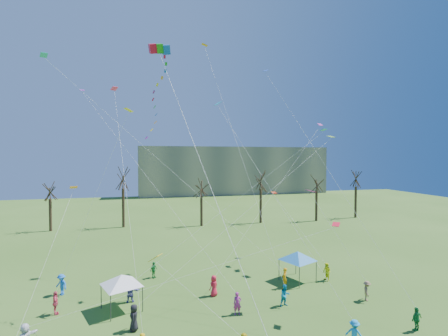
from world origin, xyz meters
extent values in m
cube|color=gray|center=(22.00, 82.00, 7.50)|extent=(60.00, 14.00, 15.00)
cylinder|color=black|center=(-20.46, 37.89, 2.55)|extent=(0.44, 0.44, 5.10)
cylinder|color=black|center=(-9.38, 37.98, 3.26)|extent=(0.44, 0.44, 6.52)
cylinder|color=black|center=(3.55, 35.85, 2.58)|extent=(0.44, 0.44, 5.15)
cylinder|color=black|center=(14.27, 35.74, 3.04)|extent=(0.44, 0.44, 6.08)
cylinder|color=black|center=(24.85, 34.86, 2.73)|extent=(0.44, 0.44, 5.46)
cylinder|color=black|center=(33.98, 35.93, 3.02)|extent=(0.44, 0.44, 6.05)
cube|color=red|center=(-4.86, 11.14, 21.08)|extent=(0.78, 1.18, 1.12)
cube|color=#199213|center=(-4.31, 11.14, 21.08)|extent=(0.78, 1.18, 1.12)
cube|color=blue|center=(-3.75, 11.14, 21.08)|extent=(0.78, 1.18, 1.12)
cylinder|color=white|center=(-1.99, 3.00, 11.24)|extent=(0.02, 0.02, 24.68)
cylinder|color=#3F3F44|center=(-8.03, 6.65, 0.97)|extent=(0.08, 0.08, 1.93)
cylinder|color=#3F3F44|center=(-5.83, 7.58, 0.97)|extent=(0.08, 0.08, 1.93)
cylinder|color=#3F3F44|center=(-8.97, 8.85, 0.97)|extent=(0.08, 0.08, 1.93)
cylinder|color=#3F3F44|center=(-6.77, 9.78, 0.97)|extent=(0.08, 0.08, 1.93)
pyramid|color=white|center=(-7.40, 8.21, 2.34)|extent=(3.39, 3.39, 0.83)
cylinder|color=#3F3F44|center=(7.77, 8.57, 0.99)|extent=(0.09, 0.09, 1.98)
cylinder|color=#3F3F44|center=(10.02, 9.53, 0.99)|extent=(0.09, 0.09, 1.98)
cylinder|color=#3F3F44|center=(6.80, 10.82, 0.99)|extent=(0.09, 0.09, 1.98)
cylinder|color=#3F3F44|center=(9.06, 11.78, 0.99)|extent=(0.09, 0.09, 1.98)
pyramid|color=#2471B7|center=(8.41, 10.17, 2.40)|extent=(3.47, 3.47, 0.85)
imported|color=#1A8FD7|center=(7.00, -0.15, 0.85)|extent=(1.21, 1.23, 1.70)
imported|color=#1C813A|center=(12.26, 0.43, 0.80)|extent=(1.00, 0.57, 1.61)
imported|color=black|center=(-6.37, 5.04, 0.89)|extent=(0.62, 0.90, 1.78)
imported|color=#A32882|center=(1.06, 5.43, 0.83)|extent=(0.65, 0.46, 1.67)
imported|color=#0D8CBC|center=(5.10, 5.80, 0.85)|extent=(0.90, 0.74, 1.71)
imported|color=#856648|center=(12.02, 5.05, 0.81)|extent=(1.06, 1.20, 1.61)
imported|color=#E74D69|center=(-12.15, 8.67, 0.88)|extent=(0.71, 1.11, 1.75)
imported|color=#524CA4|center=(-6.83, 9.43, 0.83)|extent=(1.56, 0.54, 1.66)
imported|color=red|center=(0.00, 8.92, 0.87)|extent=(1.01, 0.94, 1.74)
imported|color=orange|center=(6.51, 8.94, 0.91)|extent=(0.73, 0.80, 1.82)
imported|color=#E9F219|center=(11.10, 9.47, 0.85)|extent=(0.72, 0.88, 1.70)
imported|color=blue|center=(-12.61, 12.20, 0.89)|extent=(1.32, 1.24, 1.79)
imported|color=#1D8835|center=(-4.89, 14.16, 0.78)|extent=(0.89, 0.94, 1.56)
cube|color=orange|center=(-10.49, 7.36, 9.63)|extent=(0.65, 0.75, 0.22)
cylinder|color=white|center=(-11.41, 4.08, 5.47)|extent=(0.01, 0.01, 10.46)
cube|color=#F8297C|center=(-8.24, 13.30, 17.97)|extent=(0.75, 0.81, 0.25)
cylinder|color=white|center=(-6.97, 7.40, 9.64)|extent=(0.01, 0.01, 20.25)
cube|color=yellow|center=(-4.98, 2.79, 5.60)|extent=(0.90, 0.88, 0.46)
cylinder|color=white|center=(-2.58, 1.36, 3.45)|extent=(0.01, 0.01, 6.81)
cube|color=teal|center=(0.89, 11.32, 16.67)|extent=(0.71, 0.67, 0.38)
cylinder|color=white|center=(3.94, 5.59, 8.98)|extent=(0.01, 0.01, 19.82)
cube|color=blue|center=(7.69, 16.84, 21.57)|extent=(0.75, 0.75, 0.28)
cylinder|color=white|center=(9.98, 8.63, 11.44)|extent=(0.01, 0.01, 26.17)
cube|color=red|center=(8.03, 3.49, 6.85)|extent=(0.81, 0.82, 0.22)
cylinder|color=white|center=(-2.30, 3.79, 4.07)|extent=(0.01, 0.01, 21.30)
cube|color=#89CF30|center=(13.74, 13.12, 13.97)|extent=(0.74, 0.88, 0.23)
cylinder|color=white|center=(3.69, 9.08, 7.63)|extent=(0.01, 0.01, 24.90)
cube|color=purple|center=(-12.34, 20.82, 19.18)|extent=(0.64, 0.73, 0.27)
cylinder|color=white|center=(-5.64, 13.12, 10.24)|extent=(0.01, 0.01, 26.87)
cube|color=orange|center=(0.91, 18.08, 24.29)|extent=(0.65, 0.51, 0.24)
cylinder|color=white|center=(3.00, 11.94, 12.80)|extent=(0.01, 0.01, 26.05)
cube|color=#DF256B|center=(7.35, 6.01, 9.06)|extent=(0.81, 0.67, 0.21)
cylinder|color=white|center=(9.69, 5.53, 5.18)|extent=(0.01, 0.01, 8.77)
cube|color=gold|center=(-6.80, 9.16, 15.49)|extent=(0.77, 0.72, 0.28)
cylinder|color=white|center=(-9.48, 8.92, 8.39)|extent=(0.01, 0.01, 14.80)
cube|color=#1886B7|center=(13.94, 14.92, 14.86)|extent=(0.62, 0.78, 0.22)
cylinder|color=white|center=(3.56, 12.18, 8.08)|extent=(0.01, 0.01, 25.20)
cube|color=#BD36AA|center=(15.81, 18.80, 15.89)|extent=(0.51, 0.60, 0.34)
cylinder|color=white|center=(7.91, 13.86, 8.59)|extent=(0.01, 0.01, 23.42)
cube|color=#1895B4|center=(-14.19, 14.19, 20.78)|extent=(0.81, 0.88, 0.29)
cylinder|color=white|center=(-3.84, 11.57, 11.04)|extent=(0.01, 0.01, 28.64)
cube|color=red|center=(8.38, 15.87, 7.79)|extent=(0.56, 0.71, 0.16)
cylinder|color=white|center=(9.74, 12.67, 4.55)|extent=(0.01, 0.01, 9.24)
camera|label=1|loc=(-5.39, -16.58, 11.78)|focal=25.00mm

